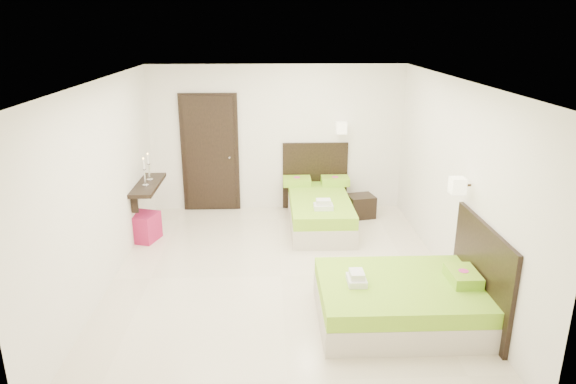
{
  "coord_description": "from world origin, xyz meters",
  "views": [
    {
      "loc": [
        -0.15,
        -6.24,
        3.25
      ],
      "look_at": [
        0.1,
        0.3,
        1.1
      ],
      "focal_mm": 32.0,
      "sensor_mm": 36.0,
      "label": 1
    }
  ],
  "objects_px": {
    "nightstand": "(361,206)",
    "ottoman": "(143,227)",
    "bed_single": "(319,208)",
    "bed_double": "(406,299)"
  },
  "relations": [
    {
      "from": "nightstand",
      "to": "ottoman",
      "type": "distance_m",
      "value": 3.71
    },
    {
      "from": "nightstand",
      "to": "ottoman",
      "type": "bearing_deg",
      "value": -178.12
    },
    {
      "from": "bed_double",
      "to": "ottoman",
      "type": "bearing_deg",
      "value": 145.31
    },
    {
      "from": "bed_single",
      "to": "nightstand",
      "type": "bearing_deg",
      "value": 24.68
    },
    {
      "from": "ottoman",
      "to": "bed_single",
      "type": "bearing_deg",
      "value": 10.8
    },
    {
      "from": "bed_double",
      "to": "bed_single",
      "type": "bearing_deg",
      "value": 103.3
    },
    {
      "from": "bed_single",
      "to": "ottoman",
      "type": "relative_size",
      "value": 4.52
    },
    {
      "from": "bed_double",
      "to": "ottoman",
      "type": "distance_m",
      "value": 4.3
    },
    {
      "from": "bed_double",
      "to": "nightstand",
      "type": "height_order",
      "value": "bed_double"
    },
    {
      "from": "bed_single",
      "to": "nightstand",
      "type": "distance_m",
      "value": 0.85
    }
  ]
}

